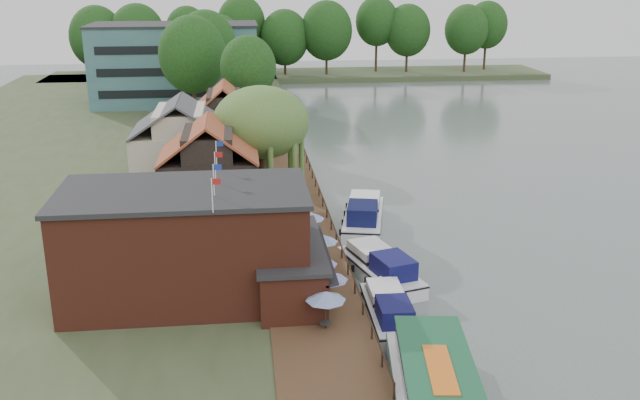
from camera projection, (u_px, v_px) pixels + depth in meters
name	position (u px, v px, depth m)	size (l,w,h in m)	color
ground	(426.00, 292.00, 49.00)	(260.00, 260.00, 0.00)	#525F5D
land_bank	(81.00, 165.00, 78.71)	(50.00, 140.00, 1.00)	#384728
quay_deck	(298.00, 232.00, 57.27)	(6.00, 50.00, 0.10)	#47301E
quay_rail	(331.00, 223.00, 57.89)	(0.20, 49.00, 1.00)	black
pub	(218.00, 243.00, 45.12)	(20.00, 11.00, 7.30)	maroon
hotel_block	(176.00, 64.00, 110.59)	(25.40, 12.40, 12.30)	#38666B
cottage_a	(210.00, 171.00, 59.00)	(8.60, 7.60, 8.50)	black
cottage_b	(181.00, 144.00, 68.13)	(9.60, 8.60, 8.50)	beige
cottage_c	(225.00, 123.00, 77.06)	(7.60, 7.60, 8.50)	black
willow	(261.00, 144.00, 63.91)	(8.60, 8.60, 10.43)	#476B2D
umbrella_0	(326.00, 310.00, 41.37)	(2.37, 2.37, 2.38)	#1C429C
umbrella_1	(329.00, 289.00, 44.04)	(2.32, 2.32, 2.38)	navy
umbrella_2	(321.00, 273.00, 46.34)	(2.22, 2.22, 2.38)	navy
umbrella_3	(323.00, 250.00, 50.15)	(2.19, 2.19, 2.38)	#1C4D9C
umbrella_4	(300.00, 242.00, 51.76)	(2.27, 2.27, 2.38)	#1B3496
umbrella_5	(310.00, 227.00, 54.76)	(2.27, 2.27, 2.38)	#1C3F9A
cruiser_0	(389.00, 307.00, 44.46)	(2.92, 9.06, 2.16)	silver
cruiser_1	(380.00, 263.00, 50.62)	(3.25, 10.06, 2.44)	white
cruiser_2	(364.00, 212.00, 61.09)	(3.51, 10.83, 2.66)	white
swan	(428.00, 398.00, 36.45)	(0.44, 0.44, 0.44)	white
bank_tree_0	(249.00, 90.00, 84.63)	(6.61, 6.61, 12.92)	#143811
bank_tree_1	(193.00, 73.00, 91.74)	(8.65, 8.65, 14.73)	#143811
bank_tree_2	(207.00, 63.00, 101.21)	(8.54, 8.54, 14.86)	#143811
bank_tree_3	(221.00, 57.00, 118.03)	(7.11, 7.11, 12.62)	#143811
bank_tree_4	(220.00, 51.00, 126.03)	(8.22, 8.22, 12.66)	#143811
bank_tree_5	(224.00, 49.00, 134.61)	(8.51, 8.51, 11.44)	#143811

